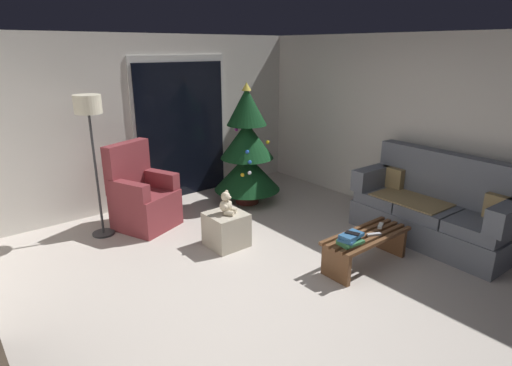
{
  "coord_description": "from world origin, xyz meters",
  "views": [
    {
      "loc": [
        -2.41,
        -2.78,
        2.32
      ],
      "look_at": [
        0.4,
        0.7,
        0.85
      ],
      "focal_mm": 29.22,
      "sensor_mm": 36.0,
      "label": 1
    }
  ],
  "objects_px": {
    "remote_graphite": "(355,234)",
    "christmas_tree": "(247,151)",
    "couch": "(434,209)",
    "cell_phone": "(352,233)",
    "coffee_table": "(366,244)",
    "ottoman": "(226,229)",
    "remote_white": "(380,226)",
    "book_stack": "(350,239)",
    "teddy_bear_cream": "(227,204)",
    "floor_lamp": "(89,118)",
    "armchair": "(142,198)",
    "remote_silver": "(374,234)"
  },
  "relations": [
    {
      "from": "couch",
      "to": "remote_graphite",
      "type": "distance_m",
      "value": 1.32
    },
    {
      "from": "cell_phone",
      "to": "teddy_bear_cream",
      "type": "distance_m",
      "value": 1.52
    },
    {
      "from": "cell_phone",
      "to": "ottoman",
      "type": "distance_m",
      "value": 1.56
    },
    {
      "from": "coffee_table",
      "to": "ottoman",
      "type": "bearing_deg",
      "value": 123.77
    },
    {
      "from": "couch",
      "to": "remote_white",
      "type": "relative_size",
      "value": 12.6
    },
    {
      "from": "remote_graphite",
      "to": "floor_lamp",
      "type": "height_order",
      "value": "floor_lamp"
    },
    {
      "from": "remote_silver",
      "to": "remote_white",
      "type": "bearing_deg",
      "value": -43.73
    },
    {
      "from": "couch",
      "to": "coffee_table",
      "type": "distance_m",
      "value": 1.21
    },
    {
      "from": "floor_lamp",
      "to": "teddy_bear_cream",
      "type": "bearing_deg",
      "value": -49.96
    },
    {
      "from": "coffee_table",
      "to": "christmas_tree",
      "type": "bearing_deg",
      "value": 85.39
    },
    {
      "from": "remote_silver",
      "to": "remote_white",
      "type": "height_order",
      "value": "same"
    },
    {
      "from": "christmas_tree",
      "to": "remote_white",
      "type": "bearing_deg",
      "value": -87.68
    },
    {
      "from": "remote_white",
      "to": "cell_phone",
      "type": "xyz_separation_m",
      "value": [
        -0.61,
        -0.08,
        0.12
      ]
    },
    {
      "from": "cell_phone",
      "to": "book_stack",
      "type": "bearing_deg",
      "value": 136.01
    },
    {
      "from": "christmas_tree",
      "to": "ottoman",
      "type": "relative_size",
      "value": 4.17
    },
    {
      "from": "remote_white",
      "to": "ottoman",
      "type": "relative_size",
      "value": 0.35
    },
    {
      "from": "christmas_tree",
      "to": "ottoman",
      "type": "distance_m",
      "value": 1.62
    },
    {
      "from": "armchair",
      "to": "remote_graphite",
      "type": "bearing_deg",
      "value": -61.63
    },
    {
      "from": "book_stack",
      "to": "teddy_bear_cream",
      "type": "relative_size",
      "value": 0.97
    },
    {
      "from": "remote_graphite",
      "to": "floor_lamp",
      "type": "xyz_separation_m",
      "value": [
        -1.87,
        2.56,
        1.12
      ]
    },
    {
      "from": "floor_lamp",
      "to": "ottoman",
      "type": "height_order",
      "value": "floor_lamp"
    },
    {
      "from": "couch",
      "to": "cell_phone",
      "type": "distance_m",
      "value": 1.52
    },
    {
      "from": "couch",
      "to": "ottoman",
      "type": "bearing_deg",
      "value": 144.94
    },
    {
      "from": "coffee_table",
      "to": "floor_lamp",
      "type": "distance_m",
      "value": 3.52
    },
    {
      "from": "remote_graphite",
      "to": "christmas_tree",
      "type": "distance_m",
      "value": 2.36
    },
    {
      "from": "coffee_table",
      "to": "ottoman",
      "type": "height_order",
      "value": "ottoman"
    },
    {
      "from": "remote_white",
      "to": "teddy_bear_cream",
      "type": "distance_m",
      "value": 1.79
    },
    {
      "from": "remote_graphite",
      "to": "floor_lamp",
      "type": "bearing_deg",
      "value": -138.22
    },
    {
      "from": "cell_phone",
      "to": "couch",
      "type": "bearing_deg",
      "value": -21.98
    },
    {
      "from": "cell_phone",
      "to": "coffee_table",
      "type": "bearing_deg",
      "value": -10.37
    },
    {
      "from": "remote_silver",
      "to": "cell_phone",
      "type": "relative_size",
      "value": 1.08
    },
    {
      "from": "remote_white",
      "to": "christmas_tree",
      "type": "xyz_separation_m",
      "value": [
        -0.09,
        2.35,
        0.43
      ]
    },
    {
      "from": "book_stack",
      "to": "ottoman",
      "type": "distance_m",
      "value": 1.54
    },
    {
      "from": "floor_lamp",
      "to": "christmas_tree",
      "type": "bearing_deg",
      "value": -6.65
    },
    {
      "from": "remote_graphite",
      "to": "remote_white",
      "type": "bearing_deg",
      "value": 89.56
    },
    {
      "from": "ottoman",
      "to": "remote_graphite",
      "type": "bearing_deg",
      "value": -58.19
    },
    {
      "from": "remote_white",
      "to": "armchair",
      "type": "height_order",
      "value": "armchair"
    },
    {
      "from": "ottoman",
      "to": "armchair",
      "type": "bearing_deg",
      "value": 114.32
    },
    {
      "from": "coffee_table",
      "to": "book_stack",
      "type": "height_order",
      "value": "book_stack"
    },
    {
      "from": "coffee_table",
      "to": "teddy_bear_cream",
      "type": "height_order",
      "value": "teddy_bear_cream"
    },
    {
      "from": "remote_white",
      "to": "ottoman",
      "type": "height_order",
      "value": "ottoman"
    },
    {
      "from": "armchair",
      "to": "couch",
      "type": "bearing_deg",
      "value": -45.19
    },
    {
      "from": "book_stack",
      "to": "cell_phone",
      "type": "height_order",
      "value": "cell_phone"
    },
    {
      "from": "remote_graphite",
      "to": "cell_phone",
      "type": "xyz_separation_m",
      "value": [
        -0.22,
        -0.12,
        0.12
      ]
    },
    {
      "from": "book_stack",
      "to": "ottoman",
      "type": "xyz_separation_m",
      "value": [
        -0.57,
        1.41,
        -0.23
      ]
    },
    {
      "from": "remote_white",
      "to": "remote_graphite",
      "type": "distance_m",
      "value": 0.4
    },
    {
      "from": "book_stack",
      "to": "coffee_table",
      "type": "bearing_deg",
      "value": 7.51
    },
    {
      "from": "book_stack",
      "to": "armchair",
      "type": "distance_m",
      "value": 2.81
    },
    {
      "from": "remote_white",
      "to": "floor_lamp",
      "type": "distance_m",
      "value": 3.62
    },
    {
      "from": "remote_silver",
      "to": "christmas_tree",
      "type": "xyz_separation_m",
      "value": [
        0.16,
        2.44,
        0.43
      ]
    }
  ]
}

